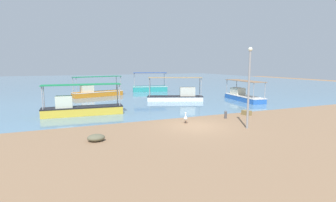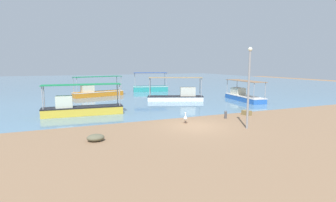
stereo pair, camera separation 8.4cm
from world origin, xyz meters
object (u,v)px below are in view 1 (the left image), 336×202
(fishing_boat_center, at_px, (150,88))
(cargo_crate, at_px, (247,113))
(fishing_boat_outer, at_px, (178,96))
(mooring_bollard, at_px, (226,114))
(fishing_boat_far_left, at_px, (243,96))
(pelican, at_px, (186,118))
(fishing_boat_near_right, at_px, (81,108))
(fishing_boat_near_left, at_px, (96,92))
(lamp_post, at_px, (249,83))
(net_pile, at_px, (96,138))

(fishing_boat_center, bearing_deg, cargo_crate, -86.93)
(fishing_boat_outer, relative_size, cargo_crate, 8.61)
(fishing_boat_center, relative_size, mooring_bollard, 9.10)
(fishing_boat_far_left, relative_size, pelican, 8.28)
(fishing_boat_center, distance_m, fishing_boat_outer, 11.90)
(mooring_bollard, bearing_deg, fishing_boat_center, 86.61)
(mooring_bollard, bearing_deg, fishing_boat_far_left, 44.66)
(fishing_boat_near_right, relative_size, cargo_crate, 8.74)
(mooring_bollard, bearing_deg, fishing_boat_near_left, 111.76)
(fishing_boat_near_right, height_order, cargo_crate, fishing_boat_near_right)
(fishing_boat_outer, height_order, lamp_post, lamp_post)
(fishing_boat_center, distance_m, pelican, 23.31)
(lamp_post, bearing_deg, fishing_boat_near_left, 107.34)
(lamp_post, distance_m, mooring_bollard, 4.34)
(fishing_boat_outer, distance_m, pelican, 11.74)
(lamp_post, bearing_deg, fishing_boat_far_left, 52.42)
(fishing_boat_near_right, xyz_separation_m, fishing_boat_far_left, (18.77, 2.14, -0.06))
(pelican, xyz_separation_m, net_pile, (-6.71, -2.09, -0.18))
(mooring_bollard, bearing_deg, fishing_boat_near_right, 150.75)
(mooring_bollard, distance_m, net_pile, 10.72)
(net_pile, xyz_separation_m, cargo_crate, (12.96, 2.89, -0.00))
(fishing_boat_far_left, bearing_deg, fishing_boat_near_right, -173.50)
(fishing_boat_far_left, height_order, mooring_bollard, fishing_boat_far_left)
(fishing_boat_near_left, distance_m, net_pile, 21.43)
(fishing_boat_center, bearing_deg, fishing_boat_outer, -93.08)
(pelican, bearing_deg, fishing_boat_outer, 67.86)
(fishing_boat_near_right, distance_m, fishing_boat_far_left, 18.89)
(fishing_boat_near_left, bearing_deg, fishing_boat_near_right, -103.39)
(fishing_boat_center, xyz_separation_m, net_pile, (-11.78, -24.85, -0.40))
(lamp_post, height_order, cargo_crate, lamp_post)
(fishing_boat_near_right, xyz_separation_m, fishing_boat_center, (11.93, 16.53, -0.04))
(cargo_crate, bearing_deg, fishing_boat_near_left, 118.68)
(lamp_post, xyz_separation_m, mooring_bollard, (0.60, 3.33, -2.73))
(fishing_boat_near_left, height_order, net_pile, fishing_boat_near_left)
(fishing_boat_near_right, height_order, net_pile, fishing_boat_near_right)
(fishing_boat_near_left, bearing_deg, cargo_crate, -61.32)
(fishing_boat_outer, bearing_deg, fishing_boat_near_right, -157.61)
(fishing_boat_near_right, bearing_deg, fishing_boat_outer, 22.39)
(pelican, bearing_deg, net_pile, -162.68)
(fishing_boat_near_right, bearing_deg, fishing_boat_near_left, 76.61)
(fishing_boat_near_right, xyz_separation_m, net_pile, (0.15, -8.32, -0.44))
(pelican, distance_m, net_pile, 7.04)
(fishing_boat_far_left, xyz_separation_m, mooring_bollard, (-8.17, -8.08, -0.24))
(fishing_boat_outer, distance_m, net_pile, 17.10)
(pelican, bearing_deg, cargo_crate, 7.25)
(fishing_boat_center, height_order, mooring_bollard, fishing_boat_center)
(fishing_boat_far_left, height_order, cargo_crate, fishing_boat_far_left)
(fishing_boat_far_left, distance_m, fishing_boat_outer, 7.89)
(fishing_boat_outer, bearing_deg, net_pile, -130.66)
(pelican, relative_size, lamp_post, 0.15)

